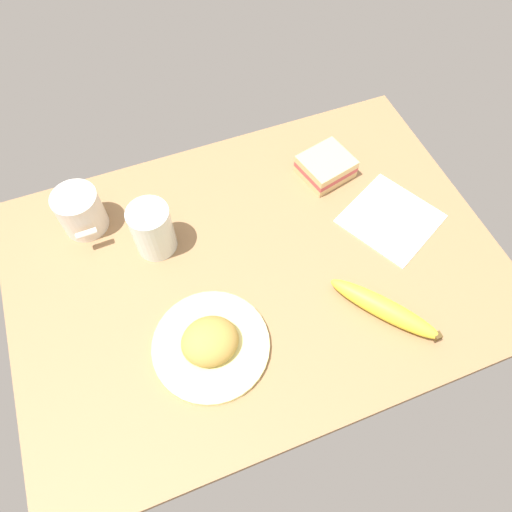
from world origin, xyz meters
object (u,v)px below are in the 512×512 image
at_px(banana, 384,308).
at_px(plate_of_food, 210,343).
at_px(glass_of_milk, 153,231).
at_px(coffee_mug_black, 80,211).
at_px(sandwich_main, 326,167).
at_px(paper_napkin, 391,220).

bearing_deg(banana, plate_of_food, -9.20).
bearing_deg(banana, glass_of_milk, -40.14).
distance_m(glass_of_milk, banana, 0.43).
xyz_separation_m(coffee_mug_black, sandwich_main, (-0.49, 0.05, -0.02)).
relative_size(coffee_mug_black, banana, 0.58).
xyz_separation_m(coffee_mug_black, paper_napkin, (-0.56, 0.21, -0.04)).
bearing_deg(plate_of_food, coffee_mug_black, -65.60).
height_order(plate_of_food, paper_napkin, plate_of_food).
bearing_deg(sandwich_main, paper_napkin, 114.78).
distance_m(coffee_mug_black, paper_napkin, 0.60).
bearing_deg(coffee_mug_black, sandwich_main, 174.20).
relative_size(plate_of_food, sandwich_main, 1.71).
relative_size(plate_of_food, banana, 1.07).
height_order(coffee_mug_black, glass_of_milk, glass_of_milk).
bearing_deg(glass_of_milk, banana, 139.86).
xyz_separation_m(sandwich_main, paper_napkin, (-0.07, 0.16, -0.02)).
relative_size(plate_of_food, glass_of_milk, 1.89).
xyz_separation_m(plate_of_food, banana, (-0.30, 0.05, 0.00)).
xyz_separation_m(banana, paper_napkin, (-0.11, -0.17, -0.02)).
bearing_deg(glass_of_milk, plate_of_food, 97.80).
relative_size(coffee_mug_black, sandwich_main, 0.92).
distance_m(banana, paper_napkin, 0.20).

